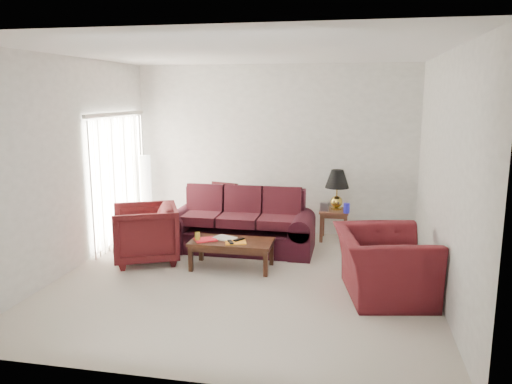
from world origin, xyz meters
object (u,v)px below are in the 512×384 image
Objects in this scene: sofa at (240,221)px; armchair_left at (145,233)px; floor_lamp at (146,193)px; coffee_table at (232,254)px; end_table at (334,225)px; armchair_right at (383,264)px.

armchair_left is (-1.27, -0.83, -0.05)m from sofa.
coffee_table is (2.05, -1.72, -0.50)m from floor_lamp.
sofa is 4.39× the size of end_table.
floor_lamp is (-3.42, -0.02, 0.44)m from end_table.
end_table is 0.42× the size of armchair_right.
coffee_table is at bearing 62.57° from armchair_right.
sofa reaches higher than armchair_right.
armchair_right reaches higher than coffee_table.
end_table is at bearing 96.98° from armchair_left.
floor_lamp reaches higher than armchair_right.
armchair_left reaches higher than end_table.
floor_lamp is at bearing -179.64° from end_table.
floor_lamp is 4.76m from armchair_right.
end_table is 3.45m from floor_lamp.
floor_lamp is 1.19× the size of coffee_table.
armchair_left is 3.50m from armchair_right.
floor_lamp is at bearing 49.51° from armchair_right.
armchair_right is at bearing -34.04° from sofa.
sofa is at bearing -23.19° from floor_lamp.
end_table is at bearing 5.73° from armchair_right.
sofa is 2.16m from floor_lamp.
end_table reaches higher than coffee_table.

